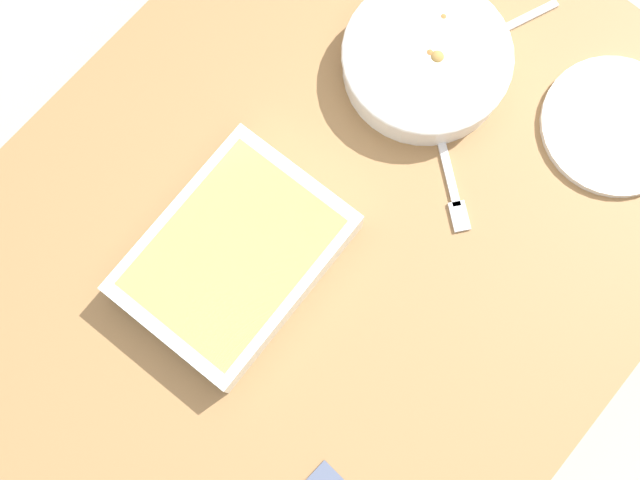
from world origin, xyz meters
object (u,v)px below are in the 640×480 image
object	(u,v)px
spoon_by_stew	(494,34)
fork_on_table	(451,182)
stew_bowl	(426,60)
baking_dish	(234,256)
side_plate	(615,126)

from	to	relation	value
spoon_by_stew	fork_on_table	world-z (taller)	spoon_by_stew
stew_bowl	spoon_by_stew	world-z (taller)	stew_bowl
baking_dish	spoon_by_stew	xyz separation A→B (m)	(0.52, -0.06, -0.03)
spoon_by_stew	side_plate	bearing A→B (deg)	-90.84
stew_bowl	spoon_by_stew	distance (m)	0.13
stew_bowl	side_plate	xyz separation A→B (m)	(0.11, -0.27, -0.03)
side_plate	fork_on_table	distance (m)	0.26
spoon_by_stew	fork_on_table	xyz separation A→B (m)	(-0.23, -0.10, -0.00)
side_plate	spoon_by_stew	size ratio (longest dim) A/B	1.30
side_plate	spoon_by_stew	distance (m)	0.23
stew_bowl	fork_on_table	xyz separation A→B (m)	(-0.11, -0.14, -0.03)
side_plate	fork_on_table	bearing A→B (deg)	149.93
spoon_by_stew	baking_dish	bearing A→B (deg)	173.06
side_plate	stew_bowl	bearing A→B (deg)	112.15
baking_dish	fork_on_table	xyz separation A→B (m)	(0.29, -0.16, -0.03)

